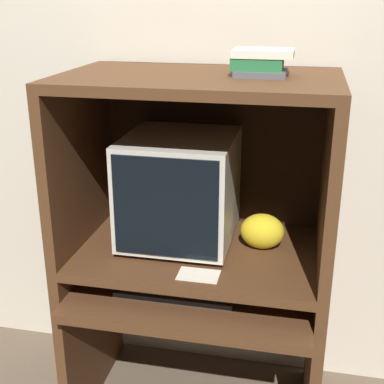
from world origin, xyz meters
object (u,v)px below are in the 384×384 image
at_px(keyboard, 176,290).
at_px(mouse, 254,299).
at_px(crt_monitor, 180,188).
at_px(book_stack, 260,62).
at_px(snack_bag, 262,231).

xyz_separation_m(keyboard, mouse, (0.29, -0.01, 0.00)).
relative_size(crt_monitor, book_stack, 2.18).
xyz_separation_m(keyboard, book_stack, (0.26, 0.16, 0.81)).
relative_size(mouse, book_stack, 0.31).
height_order(keyboard, snack_bag, snack_bag).
xyz_separation_m(crt_monitor, book_stack, (0.29, -0.03, 0.49)).
bearing_deg(mouse, book_stack, 99.87).
distance_m(keyboard, mouse, 0.29).
xyz_separation_m(mouse, book_stack, (-0.03, 0.17, 0.81)).
distance_m(mouse, book_stack, 0.83).
bearing_deg(book_stack, keyboard, -147.69).
relative_size(crt_monitor, keyboard, 1.02).
distance_m(keyboard, snack_bag, 0.40).
distance_m(keyboard, book_stack, 0.87).
distance_m(mouse, snack_bag, 0.27).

